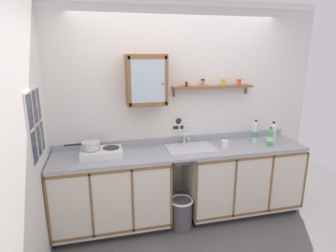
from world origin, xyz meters
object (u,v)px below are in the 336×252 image
Objects in this scene: saucepan at (90,145)px; wall_cabinet at (146,80)px; bottle_soda_green_2 at (270,137)px; trash_bin at (181,213)px; bottle_water_clear_1 at (255,133)px; hot_plate_stove at (101,152)px; warning_sign at (178,123)px; bottle_opaque_white_0 at (273,133)px; sink at (190,149)px; mug at (225,144)px.

wall_cabinet is (0.67, 0.11, 0.70)m from saucepan.
trash_bin is at bearing -175.60° from bottle_soda_green_2.
bottle_water_clear_1 is 0.19m from bottle_soda_green_2.
warning_sign reaches higher than hot_plate_stove.
hot_plate_stove is 1.20× the size of saucepan.
bottle_water_clear_1 is (-0.22, 0.06, 0.00)m from bottle_opaque_white_0.
wall_cabinet reaches higher than sink.
bottle_water_clear_1 is at bearing 12.59° from trash_bin.
sink reaches higher than bottle_water_clear_1.
trash_bin is at bearing -125.43° from sink.
sink is 0.38m from warning_sign.
sink is 1.18m from saucepan.
mug reaches higher than hot_plate_stove.
wall_cabinet is 1.64m from trash_bin.
sink is 2.45× the size of warning_sign.
trash_bin is at bearing -14.36° from hot_plate_stove.
sink is at bearing -0.53° from saucepan.
wall_cabinet is 1.52× the size of trash_bin.
hot_plate_stove is 1.63× the size of bottle_opaque_white_0.
saucepan is at bearing 175.82° from mug.
warning_sign is at bearing 79.19° from trash_bin.
wall_cabinet is (-1.38, 0.13, 0.69)m from bottle_water_clear_1.
saucepan is 3.19× the size of mug.
warning_sign is 0.62× the size of trash_bin.
wall_cabinet is (-0.92, 0.23, 0.78)m from mug.
wall_cabinet is at bearing 13.74° from hot_plate_stove.
bottle_soda_green_2 is at bearing -137.17° from bottle_opaque_white_0.
mug is 0.64m from warning_sign.
saucepan is (-1.17, 0.01, 0.15)m from sink.
bottle_soda_green_2 is (2.18, -0.16, -0.02)m from saucepan.
bottle_opaque_white_0 is 1.20× the size of warning_sign.
bottle_water_clear_1 reaches higher than saucepan.
trash_bin is (-0.59, -0.13, -0.78)m from mug.
warning_sign is at bearing 164.92° from bottle_opaque_white_0.
bottle_soda_green_2 is at bearing 4.40° from trash_bin.
saucepan is at bearing 168.90° from hot_plate_stove.
warning_sign reaches higher than saucepan.
saucepan reaches higher than trash_bin.
wall_cabinet is at bearing 166.23° from sink.
saucepan is at bearing 175.80° from bottle_soda_green_2.
bottle_opaque_white_0 is (1.10, -0.06, 0.15)m from sink.
bottle_opaque_white_0 is at bearing -3.28° from sink.
hot_plate_stove is at bearing -11.10° from saucepan.
saucepan is 1.60m from mug.
hot_plate_stove is 0.80× the size of wall_cabinet.
sink is 1.06m from hot_plate_stove.
bottle_soda_green_2 is 0.64× the size of trash_bin.
bottle_opaque_white_0 is at bearing -1.35° from hot_plate_stove.
mug is at bearing -4.18° from saucepan.
hot_plate_stove is at bearing 178.65° from bottle_opaque_white_0.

